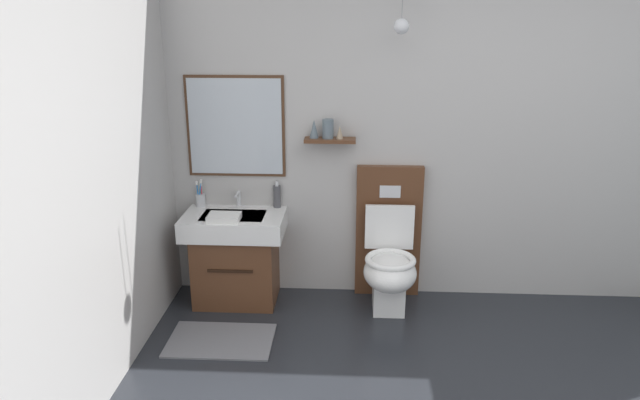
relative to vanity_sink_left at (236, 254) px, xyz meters
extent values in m
cube|color=#B7B5B2|center=(1.82, 0.26, 0.99)|extent=(4.85, 0.12, 2.70)
cube|color=#4C301E|center=(0.00, 0.20, 0.90)|extent=(0.71, 0.02, 0.73)
cube|color=silver|center=(0.00, 0.19, 0.90)|extent=(0.67, 0.01, 0.69)
cube|color=#56331E|center=(0.68, 0.12, 0.83)|extent=(0.36, 0.14, 0.02)
cone|color=slate|center=(0.57, 0.13, 0.91)|extent=(0.06, 0.06, 0.13)
cylinder|color=slate|center=(0.67, 0.13, 0.91)|extent=(0.08, 0.08, 0.13)
cone|color=gray|center=(0.75, 0.12, 0.89)|extent=(0.05, 0.05, 0.09)
sphere|color=silver|center=(1.13, -0.02, 1.60)|extent=(0.10, 0.10, 0.10)
cube|color=slate|center=(0.00, -0.59, -0.36)|extent=(0.68, 0.44, 0.01)
cube|color=#56331E|center=(0.00, 0.00, -0.10)|extent=(0.58, 0.43, 0.53)
cube|color=black|center=(0.00, -0.22, -0.04)|extent=(0.32, 0.01, 0.02)
cube|color=white|center=(0.00, 0.00, 0.24)|extent=(0.72, 0.48, 0.15)
cube|color=silver|center=(0.00, -0.03, 0.30)|extent=(0.45, 0.26, 0.03)
cylinder|color=silver|center=(0.00, 0.19, 0.37)|extent=(0.03, 0.03, 0.11)
cylinder|color=silver|center=(0.00, 0.14, 0.41)|extent=(0.02, 0.11, 0.02)
cube|color=#56331E|center=(1.11, 0.19, 0.14)|extent=(0.48, 0.10, 1.00)
cube|color=silver|center=(1.11, 0.13, 0.46)|extent=(0.15, 0.01, 0.09)
cube|color=white|center=(1.11, -0.08, -0.19)|extent=(0.22, 0.30, 0.34)
ellipsoid|color=white|center=(1.11, -0.16, -0.04)|extent=(0.37, 0.46, 0.24)
torus|color=white|center=(1.11, -0.16, 0.05)|extent=(0.35, 0.35, 0.04)
cube|color=white|center=(1.11, 0.06, 0.21)|extent=(0.35, 0.03, 0.33)
cylinder|color=silver|center=(-0.28, 0.16, 0.36)|extent=(0.07, 0.07, 0.09)
cylinder|color=#DB3847|center=(-0.27, 0.16, 0.41)|extent=(0.02, 0.01, 0.15)
cube|color=white|center=(-0.27, 0.16, 0.48)|extent=(0.01, 0.02, 0.03)
cylinder|color=#33B266|center=(-0.28, 0.18, 0.41)|extent=(0.02, 0.04, 0.17)
cube|color=white|center=(-0.27, 0.16, 0.50)|extent=(0.01, 0.02, 0.03)
cylinder|color=#2D84DB|center=(-0.30, 0.16, 0.41)|extent=(0.01, 0.02, 0.16)
cube|color=white|center=(-0.30, 0.16, 0.49)|extent=(0.01, 0.02, 0.03)
cylinder|color=#2D84DB|center=(-0.28, 0.15, 0.42)|extent=(0.04, 0.02, 0.17)
cube|color=white|center=(-0.27, 0.15, 0.51)|extent=(0.02, 0.02, 0.03)
cylinder|color=#4C4C51|center=(0.29, 0.17, 0.39)|extent=(0.06, 0.06, 0.16)
cylinder|color=silver|center=(0.29, 0.17, 0.49)|extent=(0.02, 0.02, 0.04)
cube|color=white|center=(-0.04, -0.14, 0.33)|extent=(0.22, 0.16, 0.04)
camera|label=1|loc=(0.83, -3.87, 1.67)|focal=32.50mm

